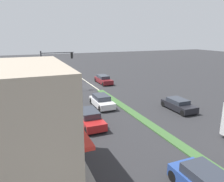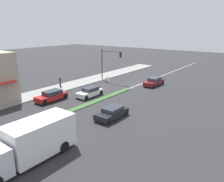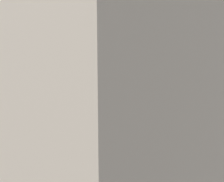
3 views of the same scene
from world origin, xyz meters
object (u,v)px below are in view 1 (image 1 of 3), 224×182
Objects in this scene: sedan_dark at (179,105)px; sedan_maroon at (103,80)px; warning_aframe_sign at (59,89)px; van_white at (102,101)px; traffic_signal_main at (52,64)px; pedestrian at (33,104)px; hatchback_red at (89,118)px.

sedan_maroon reaches higher than sedan_dark.
van_white reaches higher than warning_aframe_sign.
traffic_signal_main is 3.27× the size of pedestrian.
pedestrian reaches higher than warning_aframe_sign.
hatchback_red reaches higher than sedan_maroon.
traffic_signal_main is 1.39× the size of sedan_dark.
pedestrian is at bearing -5.53° from van_white.
traffic_signal_main is 10.51m from van_white.
traffic_signal_main reaches higher than van_white.
hatchback_red is at bearing 130.58° from pedestrian.
sedan_maroon is 17.28m from hatchback_red.
pedestrian reaches higher than sedan_dark.
van_white is at bearing 112.03° from warning_aframe_sign.
sedan_dark is at bearing 130.11° from warning_aframe_sign.
traffic_signal_main is at bearing -50.35° from sedan_dark.
traffic_signal_main is at bearing -57.52° from warning_aframe_sign.
traffic_signal_main is 9.55m from pedestrian.
warning_aframe_sign is at bearing -87.50° from hatchback_red.
traffic_signal_main is 14.09m from hatchback_red.
pedestrian is 0.38× the size of sedan_maroon.
warning_aframe_sign is at bearing 20.78° from sedan_maroon.
warning_aframe_sign is 0.18× the size of sedan_maroon.
traffic_signal_main is 17.75m from sedan_dark.
traffic_signal_main is at bearing -111.30° from pedestrian.
pedestrian is (3.31, 8.49, -2.88)m from traffic_signal_main.
pedestrian is 7.28m from van_white.
hatchback_red is at bearing 65.38° from sedan_maroon.
sedan_maroon is at bearing -114.62° from hatchback_red.
sedan_dark is at bearing 129.65° from traffic_signal_main.
traffic_signal_main is at bearing 13.84° from sedan_maroon.
van_white is at bearing 174.47° from pedestrian.
sedan_dark is 0.93× the size of hatchback_red.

